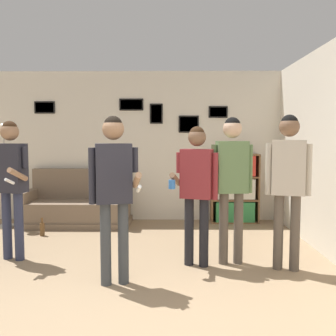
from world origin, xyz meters
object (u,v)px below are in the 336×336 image
object	(u,v)px
floor_lamp	(4,152)
person_spectator_near_bookshelf	(232,174)
couch	(79,207)
person_spectator_far_right	(288,175)
bookshelf	(235,188)
person_watcher_holding_cup	(197,181)
person_player_foreground_center	(114,181)
bottle_on_floor	(42,229)
person_player_foreground_left	(11,175)

from	to	relation	value
floor_lamp	person_spectator_near_bookshelf	xyz separation A→B (m)	(3.51, -1.80, -0.19)
couch	person_spectator_near_bookshelf	distance (m)	3.18
person_spectator_near_bookshelf	person_spectator_far_right	xyz separation A→B (m)	(0.60, -0.21, 0.01)
bookshelf	person_spectator_near_bookshelf	distance (m)	2.29
couch	person_watcher_holding_cup	distance (m)	2.92
person_spectator_far_right	person_player_foreground_center	bearing A→B (deg)	-166.75
floor_lamp	person_player_foreground_center	size ratio (longest dim) A/B	1.01
bottle_on_floor	couch	bearing A→B (deg)	64.34
person_spectator_far_right	person_watcher_holding_cup	bearing A→B (deg)	173.07
couch	person_spectator_near_bookshelf	size ratio (longest dim) A/B	1.03
person_player_foreground_left	person_watcher_holding_cup	distance (m)	2.27
person_spectator_near_bookshelf	bottle_on_floor	size ratio (longest dim) A/B	6.23
person_spectator_near_bookshelf	bottle_on_floor	bearing A→B (deg)	155.51
person_player_foreground_left	person_spectator_near_bookshelf	xyz separation A→B (m)	(2.68, -0.12, 0.03)
bookshelf	person_spectator_far_right	size ratio (longest dim) A/B	0.69
couch	person_player_foreground_center	distance (m)	2.96
person_watcher_holding_cup	person_spectator_far_right	distance (m)	1.03
bookshelf	person_player_foreground_left	size ratio (longest dim) A/B	0.71
person_spectator_near_bookshelf	person_player_foreground_center	bearing A→B (deg)	-153.24
floor_lamp	bottle_on_floor	xyz separation A→B (m)	(0.80, -0.56, -1.17)
person_player_foreground_left	person_spectator_far_right	size ratio (longest dim) A/B	0.97
couch	person_spectator_near_bookshelf	xyz separation A→B (m)	(2.34, -2.01, 0.78)
person_spectator_far_right	bottle_on_floor	size ratio (longest dim) A/B	6.29
floor_lamp	person_spectator_near_bookshelf	bearing A→B (deg)	-27.14
bookshelf	person_watcher_holding_cup	xyz separation A→B (m)	(-0.82, -2.28, 0.40)
person_watcher_holding_cup	bottle_on_floor	bearing A→B (deg)	150.09
bookshelf	person_player_foreground_center	world-z (taller)	person_player_foreground_center
bookshelf	floor_lamp	distance (m)	3.99
person_player_foreground_center	floor_lamp	bearing A→B (deg)	132.07
bookshelf	person_player_foreground_left	xyz separation A→B (m)	(-3.08, -2.08, 0.45)
bookshelf	floor_lamp	bearing A→B (deg)	-174.15
floor_lamp	person_player_foreground_left	bearing A→B (deg)	-63.68
floor_lamp	bottle_on_floor	world-z (taller)	floor_lamp
couch	person_spectator_far_right	world-z (taller)	person_spectator_far_right
person_player_foreground_center	person_watcher_holding_cup	xyz separation A→B (m)	(0.88, 0.57, -0.07)
floor_lamp	couch	bearing A→B (deg)	10.21
person_player_foreground_center	person_spectator_far_right	xyz separation A→B (m)	(1.90, 0.45, 0.03)
person_spectator_near_bookshelf	person_player_foreground_left	bearing A→B (deg)	177.47
couch	bookshelf	bearing A→B (deg)	3.96
bottle_on_floor	person_player_foreground_center	bearing A→B (deg)	-53.15
floor_lamp	person_player_foreground_center	distance (m)	3.31
bottle_on_floor	person_watcher_holding_cup	bearing A→B (deg)	-29.91
bookshelf	person_watcher_holding_cup	size ratio (longest dim) A/B	0.74
person_spectator_far_right	bottle_on_floor	world-z (taller)	person_spectator_far_right
bookshelf	person_watcher_holding_cup	distance (m)	2.46
person_spectator_far_right	person_player_foreground_left	bearing A→B (deg)	174.33
couch	person_player_foreground_left	bearing A→B (deg)	-100.16
person_player_foreground_center	person_spectator_near_bookshelf	size ratio (longest dim) A/B	0.99
person_player_foreground_left	person_player_foreground_center	world-z (taller)	person_player_foreground_center
couch	bottle_on_floor	size ratio (longest dim) A/B	6.44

